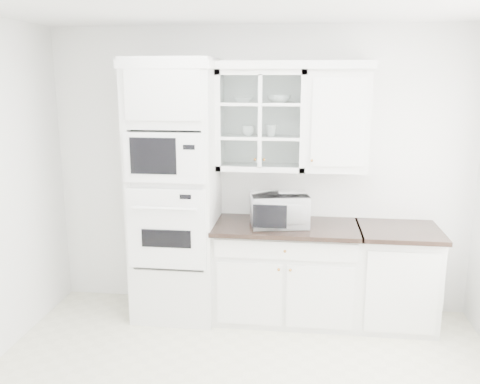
# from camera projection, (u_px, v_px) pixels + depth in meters

# --- Properties ---
(room_shell) EXTENTS (4.00, 3.50, 2.70)m
(room_shell) POSITION_uv_depth(u_px,v_px,m) (243.00, 144.00, 3.50)
(room_shell) COLOR white
(room_shell) RESTS_ON ground
(oven_column) EXTENTS (0.76, 0.68, 2.40)m
(oven_column) POSITION_uv_depth(u_px,v_px,m) (175.00, 192.00, 4.67)
(oven_column) COLOR silver
(oven_column) RESTS_ON ground
(base_cabinet_run) EXTENTS (1.32, 0.67, 0.92)m
(base_cabinet_run) POSITION_uv_depth(u_px,v_px,m) (286.00, 271.00, 4.74)
(base_cabinet_run) COLOR silver
(base_cabinet_run) RESTS_ON ground
(extra_base_cabinet) EXTENTS (0.72, 0.67, 0.92)m
(extra_base_cabinet) POSITION_uv_depth(u_px,v_px,m) (396.00, 276.00, 4.62)
(extra_base_cabinet) COLOR silver
(extra_base_cabinet) RESTS_ON ground
(upper_cabinet_glass) EXTENTS (0.80, 0.33, 0.90)m
(upper_cabinet_glass) POSITION_uv_depth(u_px,v_px,m) (261.00, 120.00, 4.60)
(upper_cabinet_glass) COLOR silver
(upper_cabinet_glass) RESTS_ON room_shell
(upper_cabinet_solid) EXTENTS (0.55, 0.33, 0.90)m
(upper_cabinet_solid) POSITION_uv_depth(u_px,v_px,m) (337.00, 121.00, 4.51)
(upper_cabinet_solid) COLOR silver
(upper_cabinet_solid) RESTS_ON room_shell
(crown_molding) EXTENTS (2.14, 0.38, 0.07)m
(crown_molding) POSITION_uv_depth(u_px,v_px,m) (250.00, 65.00, 4.48)
(crown_molding) COLOR white
(crown_molding) RESTS_ON room_shell
(countertop_microwave) EXTENTS (0.57, 0.50, 0.29)m
(countertop_microwave) POSITION_uv_depth(u_px,v_px,m) (279.00, 209.00, 4.58)
(countertop_microwave) COLOR white
(countertop_microwave) RESTS_ON base_cabinet_run
(bowl_a) EXTENTS (0.19, 0.19, 0.05)m
(bowl_a) POSITION_uv_depth(u_px,v_px,m) (244.00, 100.00, 4.56)
(bowl_a) COLOR white
(bowl_a) RESTS_ON upper_cabinet_glass
(bowl_b) EXTENTS (0.26, 0.26, 0.07)m
(bowl_b) POSITION_uv_depth(u_px,v_px,m) (279.00, 99.00, 4.55)
(bowl_b) COLOR white
(bowl_b) RESTS_ON upper_cabinet_glass
(cup_a) EXTENTS (0.15, 0.15, 0.09)m
(cup_a) POSITION_uv_depth(u_px,v_px,m) (248.00, 131.00, 4.62)
(cup_a) COLOR white
(cup_a) RESTS_ON upper_cabinet_glass
(cup_b) EXTENTS (0.14, 0.14, 0.11)m
(cup_b) POSITION_uv_depth(u_px,v_px,m) (271.00, 130.00, 4.59)
(cup_b) COLOR white
(cup_b) RESTS_ON upper_cabinet_glass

